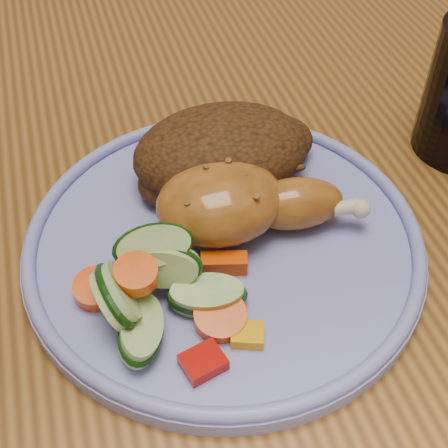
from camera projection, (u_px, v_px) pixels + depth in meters
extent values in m
cube|color=brown|center=(220.00, 214.00, 0.50)|extent=(0.90, 1.40, 0.04)
cube|color=brown|center=(316.00, 91.00, 1.27)|extent=(0.06, 0.06, 0.71)
cube|color=#4C2D16|center=(133.00, 120.00, 1.08)|extent=(0.42, 0.42, 0.04)
cylinder|color=#4C2D16|center=(64.00, 301.00, 1.09)|extent=(0.04, 0.04, 0.41)
cylinder|color=#4C2D16|center=(45.00, 171.00, 1.33)|extent=(0.04, 0.04, 0.41)
cylinder|color=#4C2D16|center=(259.00, 257.00, 1.16)|extent=(0.04, 0.04, 0.41)
cylinder|color=#4C2D16|center=(207.00, 141.00, 1.40)|extent=(0.04, 0.04, 0.41)
cylinder|color=#767CD4|center=(224.00, 244.00, 0.44)|extent=(0.28, 0.28, 0.01)
torus|color=#767CD4|center=(224.00, 234.00, 0.44)|extent=(0.28, 0.28, 0.01)
ellipsoid|color=#9C5F20|center=(220.00, 202.00, 0.43)|extent=(0.09, 0.07, 0.05)
ellipsoid|color=#9C5F20|center=(295.00, 204.00, 0.44)|extent=(0.07, 0.05, 0.04)
sphere|color=beige|center=(361.00, 209.00, 0.43)|extent=(0.01, 0.01, 0.01)
ellipsoid|color=#422510|center=(221.00, 152.00, 0.47)|extent=(0.13, 0.10, 0.06)
ellipsoid|color=#422510|center=(272.00, 142.00, 0.49)|extent=(0.07, 0.05, 0.04)
ellipsoid|color=#422510|center=(175.00, 182.00, 0.46)|extent=(0.06, 0.05, 0.03)
cube|color=#A50A05|center=(203.00, 362.00, 0.37)|extent=(0.03, 0.03, 0.01)
cube|color=#E5A507|center=(248.00, 335.00, 0.38)|extent=(0.02, 0.02, 0.01)
cylinder|color=#F34C08|center=(136.00, 274.00, 0.38)|extent=(0.03, 0.03, 0.02)
cylinder|color=#F34C08|center=(220.00, 317.00, 0.39)|extent=(0.03, 0.03, 0.02)
cylinder|color=#F34C08|center=(96.00, 289.00, 0.40)|extent=(0.03, 0.03, 0.02)
cube|color=#F34C08|center=(224.00, 263.00, 0.42)|extent=(0.03, 0.02, 0.01)
cylinder|color=#B6D88C|center=(163.00, 265.00, 0.39)|extent=(0.05, 0.04, 0.05)
cylinder|color=#B6D88C|center=(115.00, 295.00, 0.38)|extent=(0.04, 0.05, 0.05)
cylinder|color=#B6D88C|center=(153.00, 246.00, 0.39)|extent=(0.05, 0.04, 0.04)
cylinder|color=#B6D88C|center=(207.00, 296.00, 0.39)|extent=(0.06, 0.06, 0.02)
cylinder|color=#B6D88C|center=(140.00, 330.00, 0.37)|extent=(0.06, 0.06, 0.03)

